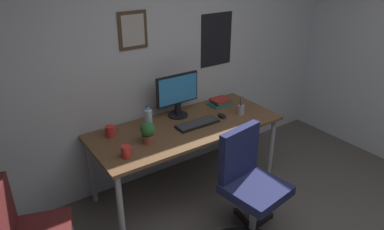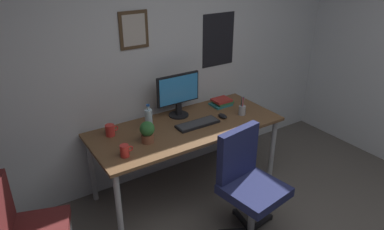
% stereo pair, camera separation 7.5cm
% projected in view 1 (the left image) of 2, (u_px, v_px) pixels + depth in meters
% --- Properties ---
extents(wall_back, '(4.40, 0.10, 2.60)m').
position_uv_depth(wall_back, '(169.00, 53.00, 3.55)').
color(wall_back, silver).
rests_on(wall_back, ground_plane).
extents(desk, '(1.83, 0.78, 0.72)m').
position_uv_depth(desk, '(186.00, 132.00, 3.42)').
color(desk, brown).
rests_on(desk, ground_plane).
extents(office_chair, '(0.57, 0.57, 0.95)m').
position_uv_depth(office_chair, '(249.00, 179.00, 2.94)').
color(office_chair, '#1E234C').
rests_on(office_chair, ground_plane).
extents(side_chair, '(0.53, 0.53, 0.88)m').
position_uv_depth(side_chair, '(28.00, 230.00, 2.44)').
color(side_chair, '#591E1E').
rests_on(side_chair, ground_plane).
extents(monitor, '(0.46, 0.20, 0.43)m').
position_uv_depth(monitor, '(177.00, 94.00, 3.49)').
color(monitor, black).
rests_on(monitor, desk).
extents(keyboard, '(0.43, 0.15, 0.03)m').
position_uv_depth(keyboard, '(197.00, 124.00, 3.39)').
color(keyboard, black).
rests_on(keyboard, desk).
extents(computer_mouse, '(0.06, 0.11, 0.04)m').
position_uv_depth(computer_mouse, '(222.00, 116.00, 3.55)').
color(computer_mouse, black).
rests_on(computer_mouse, desk).
extents(water_bottle, '(0.07, 0.07, 0.25)m').
position_uv_depth(water_bottle, '(149.00, 120.00, 3.26)').
color(water_bottle, silver).
rests_on(water_bottle, desk).
extents(coffee_mug_near, '(0.11, 0.07, 0.10)m').
position_uv_depth(coffee_mug_near, '(126.00, 152.00, 2.86)').
color(coffee_mug_near, red).
rests_on(coffee_mug_near, desk).
extents(coffee_mug_far, '(0.12, 0.08, 0.10)m').
position_uv_depth(coffee_mug_far, '(110.00, 131.00, 3.17)').
color(coffee_mug_far, red).
rests_on(coffee_mug_far, desk).
extents(potted_plant, '(0.13, 0.13, 0.20)m').
position_uv_depth(potted_plant, '(148.00, 132.00, 3.05)').
color(potted_plant, brown).
rests_on(potted_plant, desk).
extents(pen_cup, '(0.07, 0.07, 0.20)m').
position_uv_depth(pen_cup, '(241.00, 109.00, 3.60)').
color(pen_cup, '#9EA0A5').
rests_on(pen_cup, desk).
extents(book_stack_left, '(0.23, 0.17, 0.07)m').
position_uv_depth(book_stack_left, '(220.00, 102.00, 3.82)').
color(book_stack_left, '#26727A').
rests_on(book_stack_left, desk).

